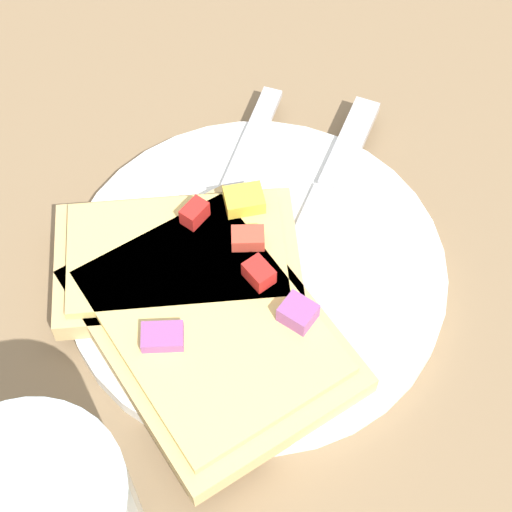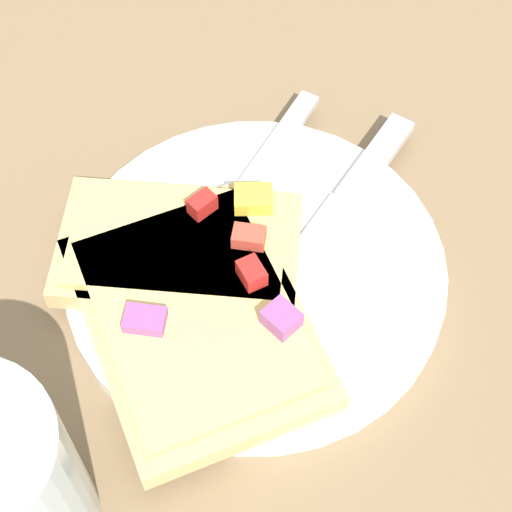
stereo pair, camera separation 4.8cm
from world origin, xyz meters
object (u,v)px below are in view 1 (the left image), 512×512
object	(u,v)px
fork	(211,237)
pizza_slice_main	(213,329)
pizza_slice_corner	(180,257)
plate	(256,271)
knife	(326,199)

from	to	relation	value
fork	pizza_slice_main	size ratio (longest dim) A/B	1.17
pizza_slice_corner	plate	bearing A→B (deg)	-3.88
pizza_slice_corner	knife	bearing A→B (deg)	23.56
fork	knife	bearing A→B (deg)	130.11
knife	plate	bearing A→B (deg)	-20.55
fork	pizza_slice_corner	xyz separation A→B (m)	(-0.01, -0.02, 0.01)
knife	pizza_slice_main	xyz separation A→B (m)	(-0.01, -0.11, 0.01)
plate	knife	bearing A→B (deg)	75.91
fork	knife	size ratio (longest dim) A/B	1.10
fork	pizza_slice_corner	distance (m)	0.03
plate	pizza_slice_corner	size ratio (longest dim) A/B	1.38
plate	pizza_slice_main	size ratio (longest dim) A/B	1.19
pizza_slice_main	plate	bearing A→B (deg)	120.22
plate	pizza_slice_corner	bearing A→B (deg)	-150.19
knife	pizza_slice_main	world-z (taller)	pizza_slice_main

